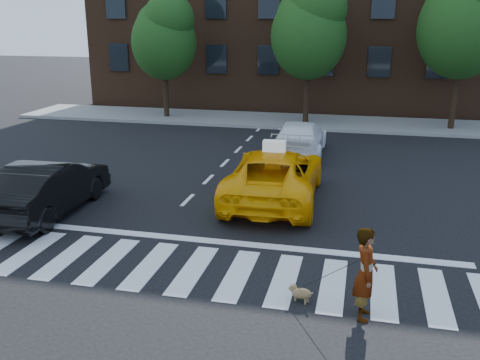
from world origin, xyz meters
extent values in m
plane|color=black|center=(0.00, 0.00, 0.00)|extent=(120.00, 120.00, 0.00)
cube|color=silver|center=(0.00, 0.00, 0.01)|extent=(13.00, 2.40, 0.01)
cube|color=silver|center=(0.00, 1.60, 0.01)|extent=(12.00, 0.30, 0.01)
cube|color=slate|center=(0.00, 17.50, 0.07)|extent=(30.00, 4.00, 0.15)
cube|color=#4A2C1A|center=(0.00, 25.00, 6.00)|extent=(26.00, 10.00, 12.00)
cylinder|color=black|center=(-7.00, 17.00, 1.62)|extent=(0.28, 0.28, 3.25)
ellipsoid|color=#1B380F|center=(-7.00, 17.00, 4.03)|extent=(3.38, 3.38, 3.89)
sphere|color=#1B380F|center=(-6.60, 16.80, 5.20)|extent=(2.60, 2.60, 2.60)
sphere|color=#1B380F|center=(-7.35, 17.25, 4.88)|extent=(2.34, 2.34, 2.34)
cylinder|color=black|center=(0.50, 17.00, 1.77)|extent=(0.28, 0.28, 3.55)
ellipsoid|color=#1B380F|center=(0.50, 17.00, 4.40)|extent=(3.69, 3.69, 4.25)
sphere|color=#1B380F|center=(0.90, 16.80, 5.68)|extent=(2.84, 2.84, 2.84)
sphere|color=#1B380F|center=(0.15, 17.25, 5.32)|extent=(2.56, 2.56, 2.56)
cylinder|color=black|center=(7.50, 17.00, 1.93)|extent=(0.28, 0.28, 3.85)
ellipsoid|color=#1B380F|center=(7.50, 17.00, 4.77)|extent=(4.00, 4.00, 4.60)
sphere|color=#1B380F|center=(7.15, 17.25, 5.78)|extent=(2.77, 2.77, 2.77)
imported|color=#FFAA05|center=(0.93, 5.06, 0.77)|extent=(2.70, 5.60, 1.54)
imported|color=black|center=(-5.00, 2.50, 0.75)|extent=(1.72, 4.61, 1.50)
imported|color=white|center=(0.98, 10.66, 0.68)|extent=(1.97, 4.71, 1.36)
imported|color=#999999|center=(3.61, -1.10, 0.87)|extent=(0.42, 0.64, 1.74)
ellipsoid|color=#895F45|center=(2.45, -0.80, 0.17)|extent=(0.43, 0.34, 0.21)
sphere|color=#895F45|center=(2.28, -0.73, 0.23)|extent=(0.21, 0.21, 0.16)
sphere|color=#895F45|center=(2.22, -0.70, 0.20)|extent=(0.10, 0.10, 0.08)
cylinder|color=#895F45|center=(2.62, -0.88, 0.23)|extent=(0.12, 0.08, 0.09)
sphere|color=#895F45|center=(2.30, -0.68, 0.27)|extent=(0.07, 0.07, 0.06)
sphere|color=#895F45|center=(2.26, -0.77, 0.27)|extent=(0.07, 0.07, 0.06)
cylinder|color=#895F45|center=(2.33, -0.80, 0.05)|extent=(0.05, 0.05, 0.10)
cylinder|color=#895F45|center=(2.37, -0.71, 0.05)|extent=(0.05, 0.05, 0.10)
cylinder|color=#895F45|center=(2.54, -0.89, 0.05)|extent=(0.05, 0.05, 0.10)
cylinder|color=#895F45|center=(2.57, -0.80, 0.05)|extent=(0.05, 0.05, 0.10)
cube|color=white|center=(0.93, 4.86, 1.70)|extent=(0.66, 0.30, 0.32)
camera|label=1|loc=(3.39, -10.00, 5.23)|focal=40.00mm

